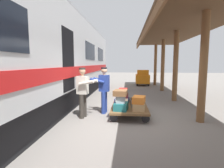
# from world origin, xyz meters

# --- Properties ---
(ground_plane) EXTENTS (60.00, 60.00, 0.00)m
(ground_plane) POSITION_xyz_m (0.00, 0.00, 0.00)
(ground_plane) COLOR slate
(platform_canopy) EXTENTS (3.20, 20.06, 3.56)m
(platform_canopy) POSITION_xyz_m (-1.94, 0.00, 3.27)
(platform_canopy) COLOR brown
(platform_canopy) RESTS_ON ground_plane
(train_car) EXTENTS (3.02, 19.43, 4.00)m
(train_car) POSITION_xyz_m (3.73, 0.00, 2.06)
(train_car) COLOR silver
(train_car) RESTS_ON ground_plane
(luggage_cart) EXTENTS (1.26, 1.97, 0.33)m
(luggage_cart) POSITION_xyz_m (0.23, -0.55, 0.28)
(luggage_cart) COLOR brown
(luggage_cart) RESTS_ON ground_plane
(suitcase_teal_softside) EXTENTS (0.49, 0.61, 0.24)m
(suitcase_teal_softside) POSITION_xyz_m (0.51, -0.01, 0.45)
(suitcase_teal_softside) COLOR #1E666B
(suitcase_teal_softside) RESTS_ON luggage_cart
(suitcase_slate_roller) EXTENTS (0.45, 0.45, 0.17)m
(suitcase_slate_roller) POSITION_xyz_m (-0.05, -0.55, 0.41)
(suitcase_slate_roller) COLOR #4C515B
(suitcase_slate_roller) RESTS_ON luggage_cart
(suitcase_tan_vintage) EXTENTS (0.39, 0.48, 0.24)m
(suitcase_tan_vintage) POSITION_xyz_m (-0.05, -0.01, 0.44)
(suitcase_tan_vintage) COLOR tan
(suitcase_tan_vintage) RESTS_ON luggage_cart
(suitcase_cream_canvas) EXTENTS (0.46, 0.53, 0.22)m
(suitcase_cream_canvas) POSITION_xyz_m (0.51, -0.55, 0.44)
(suitcase_cream_canvas) COLOR beige
(suitcase_cream_canvas) RESTS_ON luggage_cart
(suitcase_navy_fabric) EXTENTS (0.59, 0.67, 0.17)m
(suitcase_navy_fabric) POSITION_xyz_m (0.51, -1.09, 0.41)
(suitcase_navy_fabric) COLOR navy
(suitcase_navy_fabric) RESTS_ON luggage_cart
(suitcase_black_hardshell) EXTENTS (0.46, 0.63, 0.16)m
(suitcase_black_hardshell) POSITION_xyz_m (-0.05, -1.09, 0.41)
(suitcase_black_hardshell) COLOR black
(suitcase_black_hardshell) RESTS_ON luggage_cart
(suitcase_burgundy_valise) EXTENTS (0.38, 0.47, 0.24)m
(suitcase_burgundy_valise) POSITION_xyz_m (0.47, -1.07, 0.62)
(suitcase_burgundy_valise) COLOR maroon
(suitcase_burgundy_valise) RESTS_ON suitcase_navy_fabric
(suitcase_red_plastic) EXTENTS (0.36, 0.51, 0.14)m
(suitcase_red_plastic) POSITION_xyz_m (0.48, -1.05, 0.81)
(suitcase_red_plastic) COLOR #AD231E
(suitcase_red_plastic) RESTS_ON suitcase_burgundy_valise
(suitcase_gray_aluminum) EXTENTS (0.30, 0.38, 0.24)m
(suitcase_gray_aluminum) POSITION_xyz_m (0.53, -0.03, 0.69)
(suitcase_gray_aluminum) COLOR #9EA0A5
(suitcase_gray_aluminum) RESTS_ON suitcase_teal_softside
(suitcase_brown_leather) EXTENTS (0.47, 0.56, 0.17)m
(suitcase_brown_leather) POSITION_xyz_m (0.54, -0.03, 0.89)
(suitcase_brown_leather) COLOR brown
(suitcase_brown_leather) RESTS_ON suitcase_gray_aluminum
(suitcase_orange_carryall) EXTENTS (0.47, 0.59, 0.22)m
(suitcase_orange_carryall) POSITION_xyz_m (-0.06, -0.03, 0.67)
(suitcase_orange_carryall) COLOR #CC6B23
(suitcase_orange_carryall) RESTS_ON suitcase_tan_vintage
(porter_in_overalls) EXTENTS (0.71, 0.50, 1.70)m
(porter_in_overalls) POSITION_xyz_m (1.19, -0.73, 0.93)
(porter_in_overalls) COLOR navy
(porter_in_overalls) RESTS_ON ground_plane
(porter_by_door) EXTENTS (0.72, 0.53, 1.70)m
(porter_by_door) POSITION_xyz_m (1.80, -0.11, 0.93)
(porter_by_door) COLOR #332D28
(porter_by_door) RESTS_ON ground_plane
(baggage_tug) EXTENTS (1.13, 1.72, 1.30)m
(baggage_tug) POSITION_xyz_m (-0.91, -9.28, 0.63)
(baggage_tug) COLOR orange
(baggage_tug) RESTS_ON ground_plane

